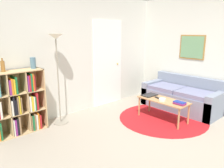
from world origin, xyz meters
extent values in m
plane|color=gray|center=(0.00, 0.00, 0.00)|extent=(14.00, 14.00, 0.00)
cube|color=silver|center=(0.00, 2.57, 1.30)|extent=(7.49, 0.05, 2.60)
cube|color=white|center=(0.83, 2.53, 1.03)|extent=(0.88, 0.02, 2.05)
sphere|color=tan|center=(1.14, 2.51, 0.99)|extent=(0.04, 0.04, 0.04)
cube|color=silver|center=(2.27, 1.27, 1.30)|extent=(0.05, 5.54, 2.60)
cube|color=olive|center=(2.24, 1.10, 1.43)|extent=(0.02, 0.63, 0.57)
cube|color=#669366|center=(2.23, 1.10, 1.43)|extent=(0.01, 0.57, 0.51)
cylinder|color=#B2191E|center=(1.01, 0.98, 0.00)|extent=(1.83, 1.83, 0.01)
cube|color=tan|center=(-1.00, 2.35, 0.57)|extent=(0.02, 0.34, 1.14)
cube|color=tan|center=(-1.48, 2.35, 1.13)|extent=(0.96, 0.34, 0.02)
cube|color=tan|center=(-1.48, 2.35, 0.01)|extent=(0.96, 0.34, 0.02)
cube|color=tan|center=(-1.48, 2.51, 0.57)|extent=(0.96, 0.02, 1.14)
cube|color=tan|center=(-1.63, 2.35, 0.57)|extent=(0.02, 0.32, 1.10)
cube|color=tan|center=(-1.32, 2.35, 0.57)|extent=(0.02, 0.32, 1.10)
cube|color=tan|center=(-1.48, 2.35, 0.39)|extent=(0.93, 0.32, 0.02)
cube|color=tan|center=(-1.48, 2.35, 0.75)|extent=(0.93, 0.32, 0.02)
cube|color=#196B38|center=(-1.81, 2.28, 0.17)|extent=(0.02, 0.19, 0.30)
cube|color=silver|center=(-1.60, 2.32, 0.16)|extent=(0.02, 0.26, 0.29)
cube|color=#7F287A|center=(-1.57, 2.30, 0.16)|extent=(0.03, 0.24, 0.28)
cube|color=black|center=(-1.54, 2.31, 0.17)|extent=(0.03, 0.26, 0.30)
cube|color=olive|center=(-1.51, 2.29, 0.18)|extent=(0.03, 0.20, 0.33)
cube|color=olive|center=(-1.29, 2.32, 0.16)|extent=(0.02, 0.26, 0.29)
cube|color=#196B38|center=(-1.26, 2.28, 0.16)|extent=(0.03, 0.19, 0.28)
cube|color=olive|center=(-1.23, 2.30, 0.17)|extent=(0.02, 0.23, 0.31)
cube|color=silver|center=(-1.20, 2.30, 0.16)|extent=(0.03, 0.23, 0.28)
cube|color=orange|center=(-1.16, 2.31, 0.17)|extent=(0.02, 0.25, 0.30)
cube|color=#B21E23|center=(-1.13, 2.32, 0.15)|extent=(0.03, 0.27, 0.26)
cube|color=silver|center=(-1.60, 2.29, 0.53)|extent=(0.03, 0.22, 0.26)
cube|color=black|center=(-1.57, 2.30, 0.56)|extent=(0.03, 0.22, 0.32)
cube|color=black|center=(-1.53, 2.31, 0.53)|extent=(0.03, 0.24, 0.27)
cube|color=olive|center=(-1.50, 2.32, 0.55)|extent=(0.02, 0.26, 0.31)
cube|color=gold|center=(-1.47, 2.28, 0.56)|extent=(0.02, 0.19, 0.33)
cube|color=olive|center=(-1.45, 2.32, 0.54)|extent=(0.02, 0.26, 0.29)
cube|color=silver|center=(-1.29, 2.29, 0.53)|extent=(0.03, 0.21, 0.27)
cube|color=gold|center=(-1.25, 2.31, 0.53)|extent=(0.03, 0.24, 0.27)
cube|color=silver|center=(-1.22, 2.29, 0.52)|extent=(0.02, 0.21, 0.26)
cube|color=#196B38|center=(-1.20, 2.28, 0.52)|extent=(0.02, 0.19, 0.25)
cube|color=#B21E23|center=(-1.16, 2.30, 0.55)|extent=(0.03, 0.23, 0.32)
cube|color=#7F287A|center=(-1.60, 2.30, 0.89)|extent=(0.03, 0.22, 0.25)
cube|color=orange|center=(-1.56, 2.32, 0.90)|extent=(0.03, 0.27, 0.27)
cube|color=gold|center=(-1.53, 2.30, 0.89)|extent=(0.03, 0.22, 0.26)
cube|color=#196B38|center=(-1.49, 2.32, 0.91)|extent=(0.03, 0.26, 0.29)
cube|color=#7F287A|center=(-1.29, 2.31, 0.90)|extent=(0.02, 0.24, 0.28)
cube|color=#B21E23|center=(-1.27, 2.30, 0.91)|extent=(0.03, 0.22, 0.29)
cube|color=#196B38|center=(-1.23, 2.32, 0.92)|extent=(0.03, 0.27, 0.32)
cube|color=orange|center=(-1.21, 2.32, 0.92)|extent=(0.02, 0.27, 0.31)
cube|color=#B21E23|center=(-1.18, 2.30, 0.90)|extent=(0.02, 0.24, 0.28)
cylinder|color=gray|center=(-0.70, 2.24, 0.01)|extent=(0.30, 0.30, 0.01)
cylinder|color=gray|center=(-0.70, 2.24, 0.88)|extent=(0.02, 0.02, 1.66)
cone|color=white|center=(-0.70, 2.24, 1.71)|extent=(0.29, 0.29, 0.10)
cube|color=gray|center=(1.82, 1.04, 0.21)|extent=(0.82, 1.77, 0.41)
cube|color=gray|center=(2.15, 1.04, 0.38)|extent=(0.16, 1.77, 0.76)
cube|color=gray|center=(1.82, 0.24, 0.28)|extent=(0.82, 0.16, 0.55)
cube|color=gray|center=(1.82, 1.84, 0.28)|extent=(0.82, 0.16, 0.55)
cube|color=slate|center=(1.74, 0.68, 0.46)|extent=(0.62, 0.70, 0.10)
cube|color=slate|center=(1.74, 1.40, 0.46)|extent=(0.62, 0.70, 0.10)
cube|color=#AD7F51|center=(0.95, 0.95, 0.43)|extent=(0.44, 1.04, 0.02)
cylinder|color=#AD7F51|center=(0.77, 0.47, 0.21)|extent=(0.04, 0.04, 0.41)
cylinder|color=#AD7F51|center=(0.77, 1.44, 0.21)|extent=(0.04, 0.04, 0.41)
cylinder|color=#AD7F51|center=(1.13, 0.47, 0.21)|extent=(0.04, 0.04, 0.41)
cylinder|color=#AD7F51|center=(1.13, 1.44, 0.21)|extent=(0.04, 0.04, 0.41)
cube|color=black|center=(0.97, 1.32, 0.45)|extent=(0.34, 0.23, 0.02)
cylinder|color=silver|center=(0.86, 0.91, 0.46)|extent=(0.14, 0.14, 0.05)
cube|color=#B21E23|center=(0.93, 0.57, 0.44)|extent=(0.13, 0.22, 0.01)
cube|color=#7F287A|center=(0.92, 0.56, 0.46)|extent=(0.13, 0.22, 0.03)
cube|color=navy|center=(0.93, 0.57, 0.48)|extent=(0.13, 0.22, 0.01)
cube|color=black|center=(0.94, 1.08, 0.45)|extent=(0.08, 0.16, 0.02)
cylinder|color=olive|center=(-1.62, 2.37, 1.23)|extent=(0.07, 0.07, 0.18)
cylinder|color=olive|center=(-1.62, 2.37, 1.34)|extent=(0.03, 0.03, 0.05)
cylinder|color=slate|center=(-1.12, 2.35, 1.24)|extent=(0.10, 0.10, 0.20)
camera|label=1|loc=(-2.69, -1.50, 1.80)|focal=35.00mm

